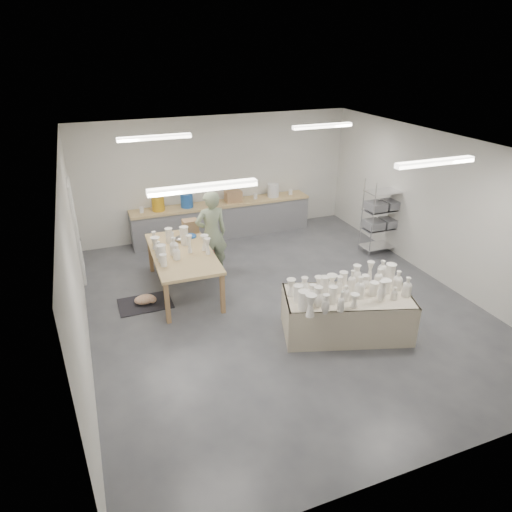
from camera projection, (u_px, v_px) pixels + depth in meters
name	position (u px, v px, depth m)	size (l,w,h in m)	color
room	(276.00, 202.00, 7.94)	(8.00, 8.02, 3.00)	#424449
back_counter	(222.00, 218.00, 11.67)	(4.60, 0.60, 1.24)	tan
wire_shelf	(383.00, 215.00, 10.62)	(0.88, 0.48, 1.80)	silver
drying_table	(347.00, 311.00, 7.74)	(2.33, 1.64, 1.12)	olive
work_table	(181.00, 249.00, 8.99)	(1.22, 2.34, 1.24)	tan
rug	(145.00, 303.00, 8.79)	(1.00, 0.70, 0.02)	black
cat	(146.00, 299.00, 8.74)	(0.47, 0.39, 0.17)	white
potter	(211.00, 234.00, 9.56)	(0.68, 0.45, 1.87)	#92A37E
red_stool	(209.00, 256.00, 10.06)	(0.39, 0.39, 0.32)	maroon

